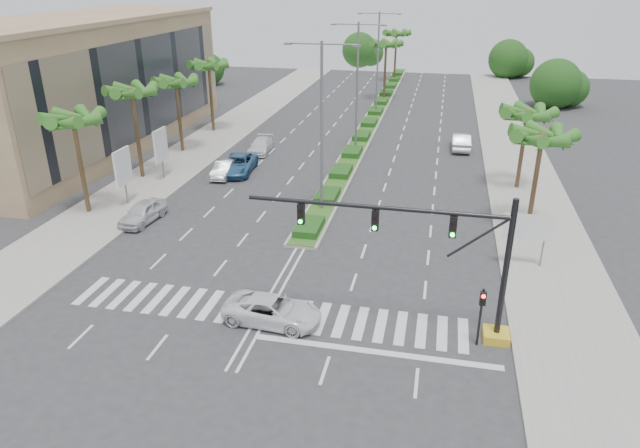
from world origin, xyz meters
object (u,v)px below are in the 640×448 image
(car_crossing, at_px, (272,310))
(car_right, at_px, (461,141))
(car_parked_b, at_px, (224,169))
(car_parked_c, at_px, (238,164))
(car_parked_a, at_px, (143,212))
(car_parked_d, at_px, (261,146))

(car_crossing, relative_size, car_right, 0.99)
(car_parked_b, bearing_deg, car_parked_c, 51.37)
(car_parked_a, xyz_separation_m, car_right, (21.92, 23.27, 0.08))
(car_parked_b, bearing_deg, car_crossing, -67.56)
(car_parked_a, relative_size, car_parked_b, 1.05)
(car_crossing, height_order, car_right, car_right)
(car_parked_b, xyz_separation_m, car_right, (19.92, 12.80, 0.14))
(car_parked_d, bearing_deg, car_crossing, -75.91)
(car_parked_a, height_order, car_parked_b, car_parked_a)
(car_parked_a, height_order, car_right, car_right)
(car_parked_a, distance_m, car_right, 31.97)
(car_crossing, bearing_deg, car_parked_a, 55.17)
(car_parked_a, relative_size, car_parked_c, 0.78)
(car_parked_a, bearing_deg, car_parked_c, 81.60)
(car_parked_c, bearing_deg, car_parked_b, -129.78)
(car_parked_a, relative_size, car_right, 0.87)
(car_parked_a, height_order, car_crossing, car_parked_a)
(car_crossing, xyz_separation_m, car_right, (9.45, 33.41, 0.13))
(car_parked_b, xyz_separation_m, car_parked_c, (0.85, 1.25, 0.09))
(car_parked_c, relative_size, car_right, 1.12)
(car_parked_b, height_order, car_crossing, car_crossing)
(car_parked_c, distance_m, car_parked_d, 6.35)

